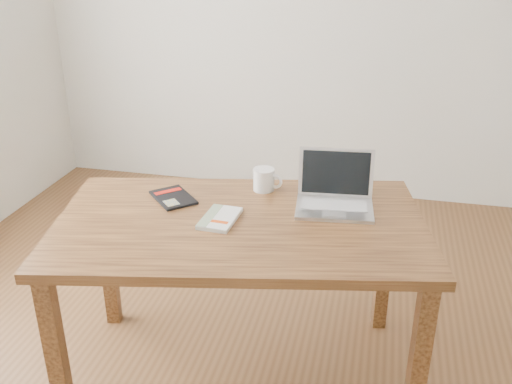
% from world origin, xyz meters
% --- Properties ---
extents(room, '(4.04, 4.04, 2.70)m').
position_xyz_m(room, '(-0.07, 0.00, 1.36)').
color(room, brown).
rests_on(room, ground).
extents(desk, '(1.57, 1.09, 0.75)m').
position_xyz_m(desk, '(-0.06, -0.04, 0.66)').
color(desk, '#58351A').
rests_on(desk, ground).
extents(white_guidebook, '(0.14, 0.21, 0.02)m').
position_xyz_m(white_guidebook, '(-0.13, -0.06, 0.76)').
color(white_guidebook, beige).
rests_on(white_guidebook, desk).
extents(black_guidebook, '(0.24, 0.25, 0.01)m').
position_xyz_m(black_guidebook, '(-0.38, 0.09, 0.76)').
color(black_guidebook, black).
rests_on(black_guidebook, desk).
extents(laptop, '(0.33, 0.28, 0.22)m').
position_xyz_m(laptop, '(0.29, 0.18, 0.80)').
color(laptop, silver).
rests_on(laptop, desk).
extents(coffee_mug, '(0.13, 0.09, 0.10)m').
position_xyz_m(coffee_mug, '(-0.03, 0.27, 0.80)').
color(coffee_mug, white).
rests_on(coffee_mug, desk).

